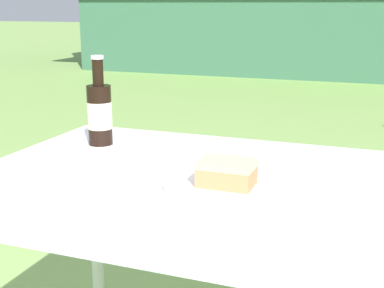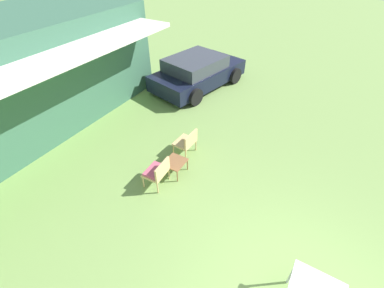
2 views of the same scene
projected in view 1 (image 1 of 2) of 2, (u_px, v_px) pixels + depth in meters
name	position (u px, v px, depth m)	size (l,w,h in m)	color
patio_table	(178.00, 201.00, 1.29)	(0.98, 0.79, 0.75)	silver
cake_on_plate	(221.00, 179.00, 1.17)	(0.23, 0.23, 0.07)	white
cola_bottle_near	(100.00, 112.00, 1.53)	(0.07, 0.07, 0.26)	black
fork	(197.00, 184.00, 1.19)	(0.20, 0.03, 0.01)	silver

